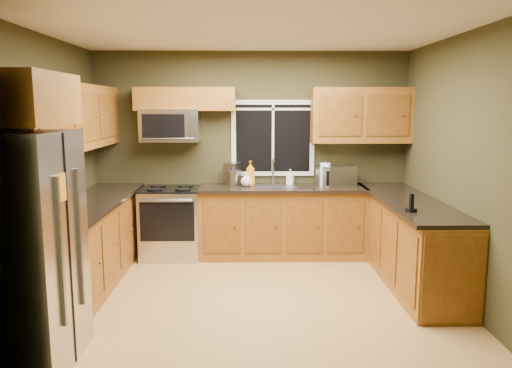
{
  "coord_description": "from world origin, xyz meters",
  "views": [
    {
      "loc": [
        -0.03,
        -4.95,
        1.98
      ],
      "look_at": [
        0.05,
        0.35,
        1.15
      ],
      "focal_mm": 35.0,
      "sensor_mm": 36.0,
      "label": 1
    }
  ],
  "objects_px": {
    "paper_towel_roll": "(325,175)",
    "soap_bottle_a": "(250,173)",
    "coffee_maker": "(233,175)",
    "range": "(171,222)",
    "cordless_phone": "(411,206)",
    "microwave": "(170,125)",
    "kettle": "(232,177)",
    "toaster_oven": "(336,176)",
    "refrigerator": "(22,251)",
    "soap_bottle_b": "(290,177)",
    "soap_bottle_c": "(246,179)"
  },
  "relations": [
    {
      "from": "paper_towel_roll",
      "to": "soap_bottle_a",
      "type": "distance_m",
      "value": 0.98
    },
    {
      "from": "coffee_maker",
      "to": "range",
      "type": "bearing_deg",
      "value": -168.15
    },
    {
      "from": "cordless_phone",
      "to": "range",
      "type": "bearing_deg",
      "value": 148.86
    },
    {
      "from": "microwave",
      "to": "kettle",
      "type": "distance_m",
      "value": 1.05
    },
    {
      "from": "range",
      "to": "toaster_oven",
      "type": "relative_size",
      "value": 1.78
    },
    {
      "from": "range",
      "to": "soap_bottle_a",
      "type": "distance_m",
      "value": 1.22
    },
    {
      "from": "microwave",
      "to": "toaster_oven",
      "type": "xyz_separation_m",
      "value": [
        2.17,
        -0.1,
        -0.65
      ]
    },
    {
      "from": "refrigerator",
      "to": "coffee_maker",
      "type": "bearing_deg",
      "value": 63.02
    },
    {
      "from": "range",
      "to": "soap_bottle_b",
      "type": "height_order",
      "value": "soap_bottle_b"
    },
    {
      "from": "microwave",
      "to": "soap_bottle_c",
      "type": "distance_m",
      "value": 1.21
    },
    {
      "from": "kettle",
      "to": "cordless_phone",
      "type": "xyz_separation_m",
      "value": [
        1.83,
        -1.65,
        -0.06
      ]
    },
    {
      "from": "kettle",
      "to": "paper_towel_roll",
      "type": "bearing_deg",
      "value": -2.47
    },
    {
      "from": "coffee_maker",
      "to": "microwave",
      "type": "bearing_deg",
      "value": -177.64
    },
    {
      "from": "soap_bottle_b",
      "to": "soap_bottle_c",
      "type": "relative_size",
      "value": 1.05
    },
    {
      "from": "range",
      "to": "microwave",
      "type": "bearing_deg",
      "value": 90.02
    },
    {
      "from": "range",
      "to": "cordless_phone",
      "type": "distance_m",
      "value": 3.12
    },
    {
      "from": "kettle",
      "to": "range",
      "type": "bearing_deg",
      "value": -176.07
    },
    {
      "from": "range",
      "to": "coffee_maker",
      "type": "bearing_deg",
      "value": 11.85
    },
    {
      "from": "microwave",
      "to": "toaster_oven",
      "type": "bearing_deg",
      "value": -2.59
    },
    {
      "from": "refrigerator",
      "to": "cordless_phone",
      "type": "distance_m",
      "value": 3.53
    },
    {
      "from": "soap_bottle_c",
      "to": "cordless_phone",
      "type": "relative_size",
      "value": 1.03
    },
    {
      "from": "soap_bottle_a",
      "to": "range",
      "type": "bearing_deg",
      "value": -176.01
    },
    {
      "from": "toaster_oven",
      "to": "coffee_maker",
      "type": "distance_m",
      "value": 1.37
    },
    {
      "from": "refrigerator",
      "to": "toaster_oven",
      "type": "distance_m",
      "value": 4.01
    },
    {
      "from": "refrigerator",
      "to": "range",
      "type": "distance_m",
      "value": 2.89
    },
    {
      "from": "refrigerator",
      "to": "kettle",
      "type": "height_order",
      "value": "refrigerator"
    },
    {
      "from": "toaster_oven",
      "to": "paper_towel_roll",
      "type": "distance_m",
      "value": 0.16
    },
    {
      "from": "range",
      "to": "cordless_phone",
      "type": "height_order",
      "value": "cordless_phone"
    },
    {
      "from": "soap_bottle_b",
      "to": "paper_towel_roll",
      "type": "bearing_deg",
      "value": -26.84
    },
    {
      "from": "cordless_phone",
      "to": "soap_bottle_c",
      "type": "bearing_deg",
      "value": 135.38
    },
    {
      "from": "refrigerator",
      "to": "soap_bottle_a",
      "type": "relative_size",
      "value": 5.48
    },
    {
      "from": "refrigerator",
      "to": "paper_towel_roll",
      "type": "distance_m",
      "value": 3.88
    },
    {
      "from": "coffee_maker",
      "to": "soap_bottle_c",
      "type": "relative_size",
      "value": 1.55
    },
    {
      "from": "refrigerator",
      "to": "kettle",
      "type": "relative_size",
      "value": 7.03
    },
    {
      "from": "toaster_oven",
      "to": "paper_towel_roll",
      "type": "xyz_separation_m",
      "value": [
        -0.16,
        -0.03,
        0.02
      ]
    },
    {
      "from": "range",
      "to": "cordless_phone",
      "type": "bearing_deg",
      "value": -31.14
    },
    {
      "from": "soap_bottle_c",
      "to": "cordless_phone",
      "type": "xyz_separation_m",
      "value": [
        1.64,
        -1.62,
        -0.04
      ]
    },
    {
      "from": "coffee_maker",
      "to": "kettle",
      "type": "xyz_separation_m",
      "value": [
        0.0,
        -0.11,
        -0.02
      ]
    },
    {
      "from": "range",
      "to": "soap_bottle_c",
      "type": "height_order",
      "value": "soap_bottle_c"
    },
    {
      "from": "refrigerator",
      "to": "toaster_oven",
      "type": "relative_size",
      "value": 3.42
    },
    {
      "from": "toaster_oven",
      "to": "soap_bottle_b",
      "type": "height_order",
      "value": "toaster_oven"
    },
    {
      "from": "soap_bottle_a",
      "to": "refrigerator",
      "type": "bearing_deg",
      "value": -121.37
    },
    {
      "from": "soap_bottle_b",
      "to": "soap_bottle_c",
      "type": "bearing_deg",
      "value": -161.88
    },
    {
      "from": "paper_towel_roll",
      "to": "toaster_oven",
      "type": "bearing_deg",
      "value": 12.49
    },
    {
      "from": "refrigerator",
      "to": "soap_bottle_b",
      "type": "bearing_deg",
      "value": 52.81
    },
    {
      "from": "toaster_oven",
      "to": "cordless_phone",
      "type": "xyz_separation_m",
      "value": [
        0.46,
        -1.63,
        -0.08
      ]
    },
    {
      "from": "soap_bottle_c",
      "to": "cordless_phone",
      "type": "distance_m",
      "value": 2.31
    },
    {
      "from": "refrigerator",
      "to": "microwave",
      "type": "relative_size",
      "value": 2.37
    },
    {
      "from": "microwave",
      "to": "kettle",
      "type": "xyz_separation_m",
      "value": [
        0.81,
        -0.08,
        -0.67
      ]
    },
    {
      "from": "soap_bottle_a",
      "to": "microwave",
      "type": "bearing_deg",
      "value": 176.53
    }
  ]
}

